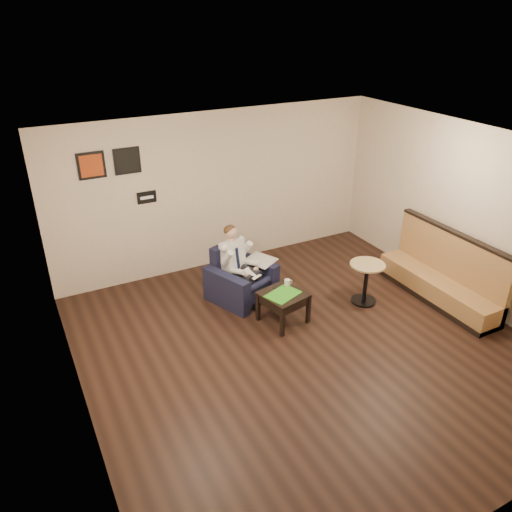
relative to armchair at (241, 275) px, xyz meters
name	(u,v)px	position (x,y,z in m)	size (l,w,h in m)	color
ground	(307,347)	(0.24, -1.63, -0.43)	(6.00, 6.00, 0.00)	black
wall_back	(219,191)	(0.24, 1.37, 0.97)	(6.00, 0.02, 2.80)	beige
wall_left	(71,320)	(-2.76, -1.63, 0.97)	(0.02, 6.00, 2.80)	beige
wall_right	(475,218)	(3.24, -1.63, 0.97)	(0.02, 6.00, 2.80)	beige
ceiling	(318,153)	(0.24, -1.63, 2.37)	(6.00, 6.00, 0.02)	white
seating_sign	(147,197)	(-1.06, 1.35, 1.07)	(0.32, 0.02, 0.20)	black
art_print_left	(91,166)	(-1.86, 1.35, 1.72)	(0.42, 0.03, 0.42)	#B53F16
art_print_right	(127,161)	(-1.31, 1.35, 1.72)	(0.42, 0.03, 0.42)	black
armchair	(241,275)	(0.00, 0.00, 0.00)	(0.89, 0.89, 0.86)	black
seated_man	(247,268)	(0.04, -0.10, 0.16)	(0.56, 0.85, 1.18)	silver
lap_papers	(251,273)	(0.08, -0.19, 0.10)	(0.20, 0.28, 0.01)	white
newspaper	(260,260)	(0.37, 0.05, 0.16)	(0.38, 0.47, 0.01)	silver
side_table	(283,307)	(0.26, -0.91, -0.18)	(0.60, 0.60, 0.49)	black
green_folder	(283,294)	(0.23, -0.94, 0.07)	(0.49, 0.35, 0.01)	green
coffee_mug	(287,283)	(0.42, -0.74, 0.11)	(0.09, 0.09, 0.10)	white
smartphone	(278,287)	(0.27, -0.73, 0.07)	(0.15, 0.08, 0.01)	black
banquette	(441,268)	(2.83, -1.51, 0.14)	(0.53, 2.23, 1.14)	#9F703D
cafe_table	(366,283)	(1.72, -1.03, -0.09)	(0.56, 0.56, 0.69)	tan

